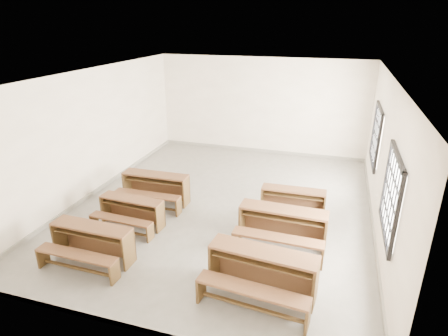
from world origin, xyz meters
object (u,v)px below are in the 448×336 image
(desk_set_0, at_px, (91,241))
(desk_set_5, at_px, (293,201))
(desk_set_1, at_px, (131,210))
(desk_set_4, at_px, (282,225))
(desk_set_3, at_px, (262,270))
(desk_set_2, at_px, (155,186))

(desk_set_0, distance_m, desk_set_5, 4.47)
(desk_set_0, bearing_deg, desk_set_1, 89.02)
(desk_set_4, bearing_deg, desk_set_5, 89.40)
(desk_set_4, bearing_deg, desk_set_0, -153.24)
(desk_set_5, bearing_deg, desk_set_3, -94.17)
(desk_set_1, distance_m, desk_set_3, 3.50)
(desk_set_5, bearing_deg, desk_set_1, -157.16)
(desk_set_1, bearing_deg, desk_set_2, 93.86)
(desk_set_1, bearing_deg, desk_set_3, -19.62)
(desk_set_5, bearing_deg, desk_set_0, -141.27)
(desk_set_3, bearing_deg, desk_set_2, 147.07)
(desk_set_4, bearing_deg, desk_set_3, -91.93)
(desk_set_2, distance_m, desk_set_5, 3.40)
(desk_set_5, bearing_deg, desk_set_4, -93.43)
(desk_set_2, bearing_deg, desk_set_1, -90.31)
(desk_set_0, xyz_separation_m, desk_set_1, (0.06, 1.37, -0.04))
(desk_set_0, distance_m, desk_set_1, 1.37)
(desk_set_4, xyz_separation_m, desk_set_5, (0.05, 1.29, -0.07))
(desk_set_1, relative_size, desk_set_2, 0.89)
(desk_set_1, height_order, desk_set_4, desk_set_4)
(desk_set_3, xyz_separation_m, desk_set_4, (0.10, 1.58, -0.01))
(desk_set_3, xyz_separation_m, desk_set_5, (0.15, 2.87, -0.08))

